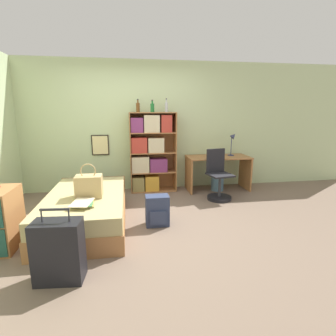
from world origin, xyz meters
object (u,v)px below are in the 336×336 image
handbag (89,186)px  backpack (157,211)px  suitcase (59,251)px  waste_bin (217,183)px  bottle_green (138,107)px  book_stack_on_bed (82,204)px  bottle_clear (166,107)px  desk_lamp (233,140)px  bookcase (150,152)px  bottle_brown (152,107)px  desk (218,166)px  bed (87,208)px  desk_chair (218,183)px

handbag → backpack: size_ratio=1.06×
suitcase → waste_bin: (2.50, 2.61, -0.16)m
suitcase → bottle_green: bottle_green is taller
book_stack_on_bed → suitcase: bearing=-97.2°
bottle_clear → desk_lamp: size_ratio=0.54×
book_stack_on_bed → bottle_clear: 2.69m
bookcase → bottle_brown: 0.87m
desk_lamp → backpack: bearing=-137.4°
bottle_green → suitcase: bearing=-107.8°
bookcase → bottle_clear: 0.94m
desk → backpack: desk is taller
suitcase → bottle_clear: bottle_clear is taller
book_stack_on_bed → bottle_clear: bearing=55.7°
backpack → waste_bin: bearing=46.5°
desk → bed: bearing=-151.3°
desk_chair → waste_bin: desk_chair is taller
bottle_green → waste_bin: (1.59, -0.21, -1.54)m
handbag → desk_lamp: bearing=30.3°
book_stack_on_bed → bookcase: (1.02, 1.99, 0.33)m
bed → desk_lamp: desk_lamp is taller
bottle_green → bottle_clear: size_ratio=0.94×
desk → suitcase: bearing=-133.2°
bed → desk_lamp: bearing=26.8°
bottle_clear → desk_lamp: bottle_clear is taller
bottle_green → desk_lamp: bottle_green is taller
bottle_brown → suitcase: bearing=-113.2°
bed → bookcase: 1.90m
handbag → bottle_brown: size_ratio=2.01×
bed → bottle_brown: (1.11, 1.43, 1.45)m
handbag → waste_bin: bearing=31.8°
bottle_brown → desk_chair: (1.15, -0.66, -1.37)m
bottle_brown → desk: 1.78m
bottle_green → desk_chair: bottle_green is taller
bed → backpack: bed is taller
bed → bottle_brown: size_ratio=8.52×
bottle_brown → desk_lamp: bottle_brown is taller
handbag → bookcase: 1.93m
book_stack_on_bed → bed: bearing=94.0°
suitcase → desk_chair: desk_chair is taller
backpack → bottle_brown: bearing=86.3°
handbag → suitcase: bearing=-97.2°
desk_chair → backpack: 1.61m
desk_lamp → bottle_clear: bearing=177.1°
bottle_green → bottle_brown: bottle_green is taller
desk_chair → desk: bearing=72.5°
bottle_green → desk: bottle_green is taller
bed → bookcase: (1.05, 1.47, 0.59)m
bookcase → bed: bearing=-125.5°
bookcase → bottle_brown: bottle_brown is taller
desk_chair → desk_lamp: bearing=51.3°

